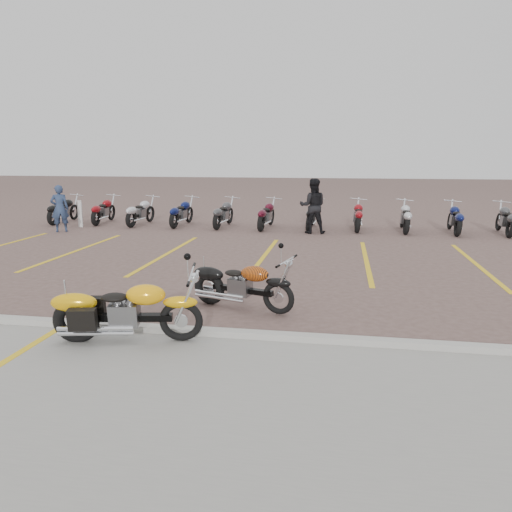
{
  "coord_description": "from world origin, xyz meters",
  "views": [
    {
      "loc": [
        2.01,
        -8.93,
        2.7
      ],
      "look_at": [
        0.4,
        0.49,
        0.75
      ],
      "focal_mm": 35.0,
      "sensor_mm": 36.0,
      "label": 1
    }
  ],
  "objects_px": {
    "flame_cruiser": "(240,287)",
    "person_b": "(313,206)",
    "yellow_cruiser": "(125,313)",
    "bollard": "(80,214)",
    "person_a": "(60,209)"
  },
  "relations": [
    {
      "from": "yellow_cruiser",
      "to": "person_b",
      "type": "bearing_deg",
      "value": 68.67
    },
    {
      "from": "yellow_cruiser",
      "to": "flame_cruiser",
      "type": "bearing_deg",
      "value": 43.78
    },
    {
      "from": "flame_cruiser",
      "to": "bollard",
      "type": "relative_size",
      "value": 1.94
    },
    {
      "from": "flame_cruiser",
      "to": "person_a",
      "type": "distance_m",
      "value": 11.22
    },
    {
      "from": "person_a",
      "to": "bollard",
      "type": "bearing_deg",
      "value": -122.23
    },
    {
      "from": "flame_cruiser",
      "to": "person_b",
      "type": "distance_m",
      "value": 9.01
    },
    {
      "from": "person_b",
      "to": "person_a",
      "type": "bearing_deg",
      "value": 3.02
    },
    {
      "from": "bollard",
      "to": "person_b",
      "type": "bearing_deg",
      "value": -0.4
    },
    {
      "from": "yellow_cruiser",
      "to": "bollard",
      "type": "bearing_deg",
      "value": 111.1
    },
    {
      "from": "flame_cruiser",
      "to": "person_b",
      "type": "bearing_deg",
      "value": 103.12
    },
    {
      "from": "yellow_cruiser",
      "to": "person_b",
      "type": "height_order",
      "value": "person_b"
    },
    {
      "from": "flame_cruiser",
      "to": "yellow_cruiser",
      "type": "bearing_deg",
      "value": -107.91
    },
    {
      "from": "bollard",
      "to": "person_a",
      "type": "bearing_deg",
      "value": -93.18
    },
    {
      "from": "yellow_cruiser",
      "to": "bollard",
      "type": "relative_size",
      "value": 2.16
    },
    {
      "from": "person_a",
      "to": "bollard",
      "type": "xyz_separation_m",
      "value": [
        0.07,
        1.24,
        -0.33
      ]
    }
  ]
}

